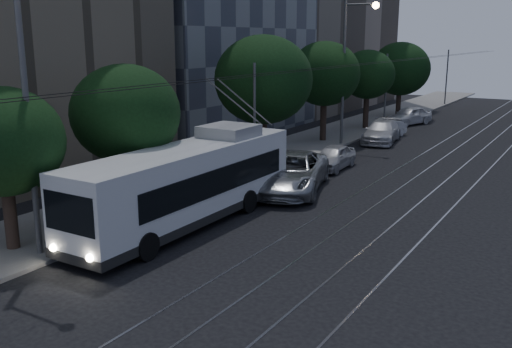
{
  "coord_description": "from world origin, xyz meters",
  "views": [
    {
      "loc": [
        9.84,
        -14.55,
        7.18
      ],
      "look_at": [
        -1.29,
        3.61,
        2.1
      ],
      "focal_mm": 40.0,
      "sensor_mm": 36.0,
      "label": 1
    }
  ],
  "objects_px": {
    "pickup_silver": "(290,172)",
    "car_white_a": "(333,157)",
    "car_white_d": "(409,115)",
    "streetlamp_near": "(31,59)",
    "trolleybus": "(190,183)",
    "car_white_c": "(387,129)",
    "streetlamp_far": "(350,59)",
    "car_white_b": "(382,132)"
  },
  "relations": [
    {
      "from": "pickup_silver",
      "to": "car_white_a",
      "type": "distance_m",
      "value": 5.47
    },
    {
      "from": "pickup_silver",
      "to": "car_white_d",
      "type": "distance_m",
      "value": 24.54
    },
    {
      "from": "streetlamp_near",
      "to": "trolleybus",
      "type": "bearing_deg",
      "value": 73.18
    },
    {
      "from": "car_white_d",
      "to": "car_white_c",
      "type": "bearing_deg",
      "value": -65.42
    },
    {
      "from": "car_white_c",
      "to": "streetlamp_near",
      "type": "relative_size",
      "value": 0.33
    },
    {
      "from": "car_white_d",
      "to": "pickup_silver",
      "type": "bearing_deg",
      "value": -66.0
    },
    {
      "from": "car_white_a",
      "to": "car_white_d",
      "type": "xyz_separation_m",
      "value": [
        -1.44,
        19.03,
        0.11
      ]
    },
    {
      "from": "car_white_a",
      "to": "car_white_d",
      "type": "bearing_deg",
      "value": 92.19
    },
    {
      "from": "pickup_silver",
      "to": "streetlamp_near",
      "type": "bearing_deg",
      "value": -119.53
    },
    {
      "from": "pickup_silver",
      "to": "car_white_c",
      "type": "relative_size",
      "value": 1.81
    },
    {
      "from": "trolleybus",
      "to": "car_white_c",
      "type": "xyz_separation_m",
      "value": [
        -0.06,
        23.78,
        -1.05
      ]
    },
    {
      "from": "streetlamp_far",
      "to": "streetlamp_near",
      "type": "bearing_deg",
      "value": -91.06
    },
    {
      "from": "trolleybus",
      "to": "streetlamp_near",
      "type": "bearing_deg",
      "value": -107.03
    },
    {
      "from": "streetlamp_near",
      "to": "streetlamp_far",
      "type": "relative_size",
      "value": 1.13
    },
    {
      "from": "car_white_b",
      "to": "car_white_c",
      "type": "relative_size",
      "value": 1.43
    },
    {
      "from": "car_white_d",
      "to": "car_white_a",
      "type": "bearing_deg",
      "value": -65.43
    },
    {
      "from": "car_white_a",
      "to": "car_white_d",
      "type": "height_order",
      "value": "car_white_d"
    },
    {
      "from": "car_white_b",
      "to": "trolleybus",
      "type": "bearing_deg",
      "value": -100.0
    },
    {
      "from": "trolleybus",
      "to": "streetlamp_near",
      "type": "height_order",
      "value": "streetlamp_near"
    },
    {
      "from": "car_white_c",
      "to": "streetlamp_near",
      "type": "height_order",
      "value": "streetlamp_near"
    },
    {
      "from": "trolleybus",
      "to": "pickup_silver",
      "type": "relative_size",
      "value": 1.83
    },
    {
      "from": "trolleybus",
      "to": "pickup_silver",
      "type": "xyz_separation_m",
      "value": [
        1.0,
        6.44,
        -0.73
      ]
    },
    {
      "from": "car_white_c",
      "to": "streetlamp_near",
      "type": "bearing_deg",
      "value": -82.3
    },
    {
      "from": "pickup_silver",
      "to": "streetlamp_near",
      "type": "relative_size",
      "value": 0.6
    },
    {
      "from": "pickup_silver",
      "to": "car_white_b",
      "type": "bearing_deg",
      "value": 75.69
    },
    {
      "from": "car_white_d",
      "to": "streetlamp_far",
      "type": "xyz_separation_m",
      "value": [
        -0.62,
        -12.13,
        5.08
      ]
    },
    {
      "from": "trolleybus",
      "to": "car_white_a",
      "type": "relative_size",
      "value": 3.05
    },
    {
      "from": "trolleybus",
      "to": "pickup_silver",
      "type": "distance_m",
      "value": 6.56
    },
    {
      "from": "pickup_silver",
      "to": "car_white_b",
      "type": "height_order",
      "value": "pickup_silver"
    },
    {
      "from": "streetlamp_near",
      "to": "car_white_b",
      "type": "bearing_deg",
      "value": 85.79
    },
    {
      "from": "car_white_c",
      "to": "car_white_d",
      "type": "xyz_separation_m",
      "value": [
        -0.54,
        7.15,
        0.18
      ]
    },
    {
      "from": "streetlamp_near",
      "to": "streetlamp_far",
      "type": "xyz_separation_m",
      "value": [
        0.45,
        24.33,
        -0.7
      ]
    },
    {
      "from": "car_white_c",
      "to": "car_white_d",
      "type": "relative_size",
      "value": 0.8
    },
    {
      "from": "trolleybus",
      "to": "pickup_silver",
      "type": "bearing_deg",
      "value": 80.96
    },
    {
      "from": "streetlamp_far",
      "to": "pickup_silver",
      "type": "bearing_deg",
      "value": -79.79
    },
    {
      "from": "car_white_d",
      "to": "car_white_b",
      "type": "bearing_deg",
      "value": -64.28
    },
    {
      "from": "car_white_d",
      "to": "streetlamp_near",
      "type": "relative_size",
      "value": 0.42
    },
    {
      "from": "trolleybus",
      "to": "pickup_silver",
      "type": "height_order",
      "value": "trolleybus"
    },
    {
      "from": "pickup_silver",
      "to": "streetlamp_far",
      "type": "height_order",
      "value": "streetlamp_far"
    },
    {
      "from": "pickup_silver",
      "to": "streetlamp_near",
      "type": "xyz_separation_m",
      "value": [
        -2.67,
        -11.98,
        5.64
      ]
    },
    {
      "from": "pickup_silver",
      "to": "car_white_c",
      "type": "xyz_separation_m",
      "value": [
        -1.06,
        17.34,
        -0.32
      ]
    },
    {
      "from": "pickup_silver",
      "to": "streetlamp_near",
      "type": "height_order",
      "value": "streetlamp_near"
    }
  ]
}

